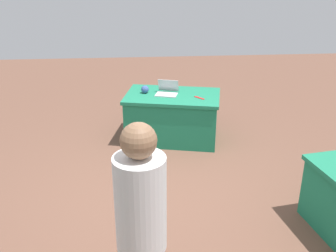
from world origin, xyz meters
TOP-DOWN VIEW (x-y plane):
  - ground_plane at (0.00, 0.00)m, footprint 14.40×14.40m
  - table_foreground at (-0.33, -1.67)m, footprint 1.57×1.17m
  - person_attendee_standing at (0.20, 1.85)m, footprint 0.35×0.35m
  - laptop_silver at (-0.25, -1.69)m, footprint 0.39×0.37m
  - yarn_ball at (0.08, -1.78)m, footprint 0.12×0.12m
  - scissors_red at (-0.72, -1.48)m, footprint 0.14×0.16m

SIDE VIEW (x-z plane):
  - ground_plane at x=0.00m, z-range 0.00..0.00m
  - table_foreground at x=-0.33m, z-range 0.00..0.73m
  - scissors_red at x=-0.72m, z-range 0.73..0.73m
  - laptop_silver at x=-0.25m, z-range 0.66..0.87m
  - yarn_ball at x=0.08m, z-range 0.73..0.84m
  - person_attendee_standing at x=0.20m, z-range 0.11..1.86m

